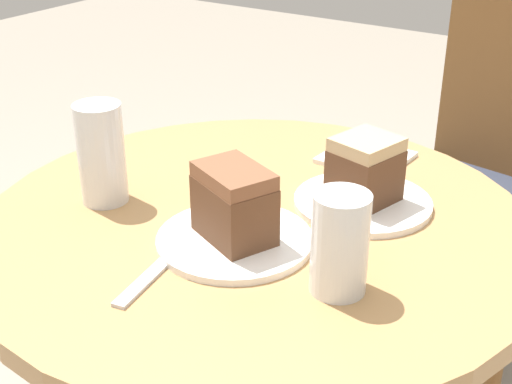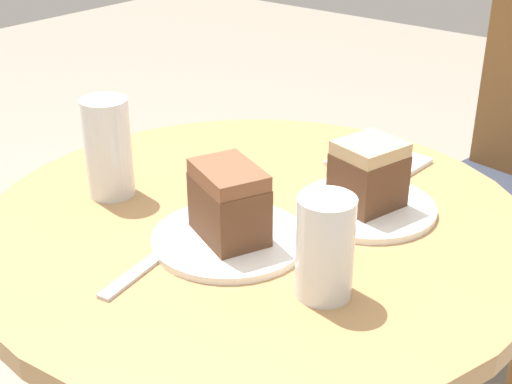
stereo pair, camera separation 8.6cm
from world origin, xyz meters
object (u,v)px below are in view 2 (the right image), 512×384
object	(u,v)px
cake_slice_far	(368,174)
glass_lemonade	(325,253)
glass_water	(109,154)
plate_near	(230,239)
cake_slice_near	(229,203)
plate_far	(366,207)

from	to	relation	value
cake_slice_far	glass_lemonade	size ratio (longest dim) A/B	0.83
glass_water	cake_slice_far	bearing A→B (deg)	30.69
glass_lemonade	plate_near	bearing A→B (deg)	172.68
plate_near	cake_slice_far	distance (m)	0.22
glass_lemonade	glass_water	size ratio (longest dim) A/B	0.84
plate_near	cake_slice_near	distance (m)	0.05
plate_near	plate_far	size ratio (longest dim) A/B	1.03
cake_slice_far	glass_water	bearing A→B (deg)	-149.31
cake_slice_far	glass_water	size ratio (longest dim) A/B	0.69
plate_near	glass_water	world-z (taller)	glass_water
plate_near	glass_lemonade	size ratio (longest dim) A/B	1.66
plate_far	cake_slice_far	size ratio (longest dim) A/B	1.94
cake_slice_far	plate_near	bearing A→B (deg)	-116.14
plate_far	glass_lemonade	xyz separation A→B (m)	(0.07, -0.22, 0.05)
cake_slice_near	plate_far	bearing A→B (deg)	63.86
plate_near	cake_slice_far	bearing A→B (deg)	63.86
plate_near	glass_water	size ratio (longest dim) A/B	1.39
cake_slice_far	glass_water	distance (m)	0.38
cake_slice_far	glass_lemonade	world-z (taller)	glass_lemonade
glass_water	plate_near	bearing A→B (deg)	0.40
plate_near	cake_slice_near	size ratio (longest dim) A/B	1.67
plate_far	plate_near	bearing A→B (deg)	-116.14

